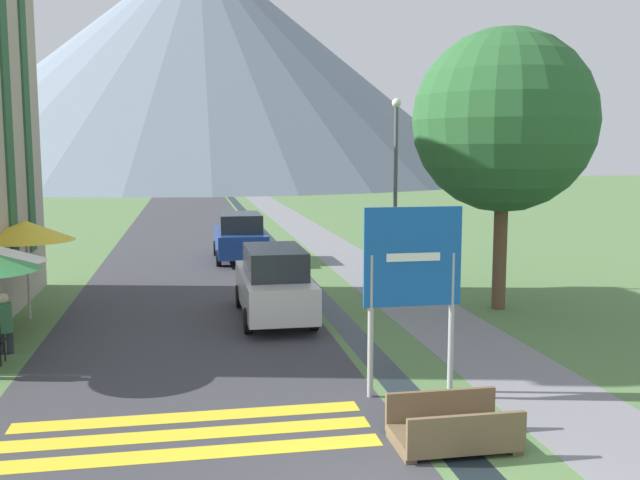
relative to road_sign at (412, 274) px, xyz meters
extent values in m
plane|color=#517542|center=(-1.26, 15.76, -2.12)|extent=(160.00, 160.00, 0.00)
cube|color=#38383D|center=(-3.76, 25.76, -2.11)|extent=(6.40, 60.00, 0.01)
cube|color=slate|center=(2.34, 25.76, -2.11)|extent=(2.20, 60.00, 0.01)
cube|color=black|center=(-0.06, 25.76, -2.12)|extent=(0.60, 60.00, 0.00)
cube|color=yellow|center=(-3.76, -1.79, -2.11)|extent=(5.44, 0.44, 0.01)
cube|color=yellow|center=(-3.76, -1.09, -2.11)|extent=(5.44, 0.44, 0.01)
cube|color=yellow|center=(-3.76, -0.39, -2.11)|extent=(5.44, 0.44, 0.01)
cone|color=slate|center=(-1.66, 93.49, 14.32)|extent=(81.28, 81.28, 32.88)
cube|color=#285633|center=(-8.13, 7.76, 3.25)|extent=(0.06, 0.70, 8.05)
cube|color=#285633|center=(-8.13, 9.97, 3.25)|extent=(0.06, 0.70, 8.05)
cylinder|color=#9E9EA3|center=(-0.72, 0.02, -0.89)|extent=(0.10, 0.10, 2.47)
cylinder|color=#9E9EA3|center=(0.72, 0.02, -0.89)|extent=(0.10, 0.10, 2.47)
cube|color=#1451AD|center=(0.00, 0.00, 0.30)|extent=(1.71, 0.05, 1.69)
cube|color=white|center=(0.00, -0.03, 0.30)|extent=(0.94, 0.02, 0.14)
cube|color=brown|center=(-0.06, -2.18, -1.98)|extent=(1.70, 1.10, 0.12)
cube|color=brown|center=(-0.06, -2.69, -1.69)|extent=(1.70, 0.08, 0.45)
cube|color=brown|center=(-0.06, -1.67, -1.69)|extent=(1.70, 0.08, 0.45)
cube|color=brown|center=(-0.83, -2.18, -2.08)|extent=(0.16, 0.99, 0.08)
cube|color=brown|center=(0.71, -2.18, -2.08)|extent=(0.16, 0.99, 0.08)
cube|color=silver|center=(-1.66, 6.06, -1.40)|extent=(1.62, 4.52, 0.84)
cube|color=#23282D|center=(-1.66, 5.83, -0.64)|extent=(1.37, 2.49, 0.68)
cylinder|color=black|center=(-2.43, 7.46, -1.82)|extent=(0.18, 0.60, 0.60)
cylinder|color=black|center=(-0.90, 7.46, -1.82)|extent=(0.18, 0.60, 0.60)
cylinder|color=black|center=(-2.43, 4.66, -1.82)|extent=(0.18, 0.60, 0.60)
cylinder|color=black|center=(-0.90, 4.66, -1.82)|extent=(0.18, 0.60, 0.60)
cube|color=navy|center=(-1.83, 15.77, -1.40)|extent=(1.81, 4.33, 0.84)
cube|color=#23282D|center=(-1.83, 15.55, -0.64)|extent=(1.54, 2.38, 0.68)
cylinder|color=black|center=(-2.70, 17.11, -1.82)|extent=(0.18, 0.60, 0.60)
cylinder|color=black|center=(-0.97, 17.11, -1.82)|extent=(0.18, 0.60, 0.60)
cylinder|color=black|center=(-2.70, 14.43, -1.82)|extent=(0.18, 0.60, 0.60)
cylinder|color=black|center=(-0.97, 14.43, -1.82)|extent=(0.18, 0.60, 0.60)
cylinder|color=black|center=(-8.01, 5.95, -1.89)|extent=(0.03, 0.03, 0.45)
cylinder|color=black|center=(-8.01, 5.61, -1.89)|extent=(0.03, 0.03, 0.45)
cylinder|color=black|center=(-7.93, 6.01, -1.89)|extent=(0.03, 0.03, 0.45)
cylinder|color=black|center=(-7.93, 5.67, -1.89)|extent=(0.03, 0.03, 0.45)
cylinder|color=black|center=(-7.74, 4.66, -1.89)|extent=(0.03, 0.03, 0.45)
cylinder|color=black|center=(-7.41, 3.35, -1.89)|extent=(0.03, 0.03, 0.45)
cylinder|color=black|center=(-7.41, 3.01, -1.89)|extent=(0.03, 0.03, 0.45)
cylinder|color=#B7B2A8|center=(-7.83, 4.91, -1.08)|extent=(0.06, 0.06, 2.07)
cylinder|color=#B7B2A8|center=(-7.70, 7.07, -0.95)|extent=(0.06, 0.06, 2.33)
cone|color=yellow|center=(-7.70, 7.07, 0.11)|extent=(2.35, 2.35, 0.50)
cylinder|color=#282833|center=(-7.61, 3.91, -1.89)|extent=(0.14, 0.14, 0.46)
cylinder|color=#282833|center=(-7.43, 3.91, -1.89)|extent=(0.14, 0.14, 0.46)
cylinder|color=#386B47|center=(-7.52, 3.91, -1.35)|extent=(0.32, 0.32, 0.61)
sphere|color=beige|center=(-7.52, 3.91, -0.95)|extent=(0.22, 0.22, 0.22)
cylinder|color=#515156|center=(2.47, 9.43, 0.62)|extent=(0.12, 0.12, 5.48)
sphere|color=silver|center=(2.47, 9.43, 3.48)|extent=(0.28, 0.28, 0.28)
cylinder|color=brown|center=(4.36, 6.05, -0.65)|extent=(0.36, 0.36, 2.95)
sphere|color=#285B2D|center=(4.36, 6.05, 2.84)|extent=(4.74, 4.74, 4.74)
camera|label=1|loc=(-3.70, -11.43, 2.09)|focal=40.00mm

